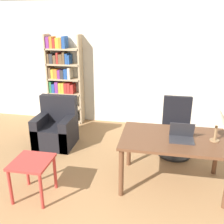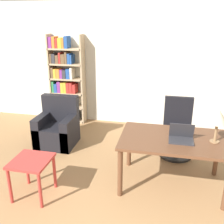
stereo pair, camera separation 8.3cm
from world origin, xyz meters
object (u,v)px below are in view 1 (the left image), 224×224
at_px(table_lamp, 218,116).
at_px(armchair, 56,130).
at_px(laptop, 182,136).
at_px(side_table_blue, 32,167).
at_px(bookshelf, 63,83).
at_px(desk, 174,144).
at_px(office_chair, 176,131).

distance_m(table_lamp, armchair, 2.98).
xyz_separation_m(laptop, table_lamp, (0.45, 0.05, 0.31)).
bearing_deg(armchair, laptop, -22.78).
relative_size(side_table_blue, bookshelf, 0.28).
bearing_deg(armchair, desk, -22.57).
distance_m(laptop, armchair, 2.51).
bearing_deg(armchair, bookshelf, 103.32).
distance_m(laptop, side_table_blue, 2.08).
bearing_deg(laptop, office_chair, 90.61).
height_order(table_lamp, office_chair, table_lamp).
relative_size(table_lamp, bookshelf, 0.23).
bearing_deg(laptop, table_lamp, 6.83).
bearing_deg(armchair, side_table_blue, -78.82).
relative_size(desk, table_lamp, 3.16).
distance_m(desk, armchair, 2.38).
height_order(desk, side_table_blue, desk).
distance_m(desk, table_lamp, 0.71).
bearing_deg(table_lamp, side_table_blue, -164.76).
distance_m(armchair, bookshelf, 1.40).
xyz_separation_m(laptop, bookshelf, (-2.56, 2.17, 0.12)).
height_order(desk, table_lamp, table_lamp).
distance_m(desk, office_chair, 1.03).
xyz_separation_m(office_chair, bookshelf, (-2.55, 1.12, 0.50)).
xyz_separation_m(desk, laptop, (0.09, -0.05, 0.15)).
xyz_separation_m(desk, office_chair, (0.08, 1.00, -0.23)).
height_order(table_lamp, armchair, table_lamp).
relative_size(office_chair, side_table_blue, 1.86).
xyz_separation_m(table_lamp, side_table_blue, (-2.41, -0.66, -0.67)).
height_order(armchair, bookshelf, bookshelf).
xyz_separation_m(office_chair, armchair, (-2.26, -0.10, -0.13)).
height_order(office_chair, armchair, office_chair).
relative_size(armchair, bookshelf, 0.46).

